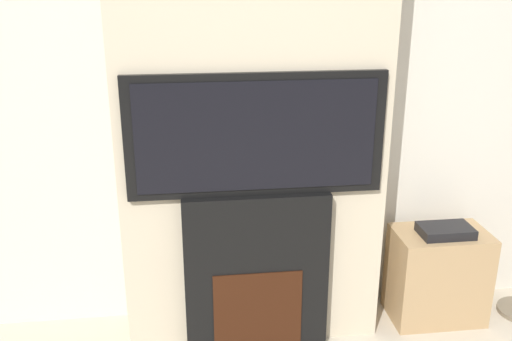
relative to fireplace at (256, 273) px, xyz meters
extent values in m
cube|color=silver|center=(0.00, 0.37, 0.94)|extent=(6.00, 0.06, 2.70)
cube|color=beige|center=(0.00, 0.17, 0.94)|extent=(1.27, 0.34, 2.70)
cube|color=black|center=(0.00, 0.00, 0.00)|extent=(0.70, 0.14, 0.83)
cube|color=#33160A|center=(0.00, -0.07, -0.16)|extent=(0.43, 0.01, 0.40)
cube|color=black|center=(0.00, 0.00, 0.70)|extent=(1.17, 0.06, 0.57)
cube|color=black|center=(0.00, -0.03, 0.70)|extent=(1.08, 0.01, 0.50)
cube|color=tan|center=(1.01, 0.13, -0.16)|extent=(0.49, 0.31, 0.51)
cube|color=black|center=(1.01, 0.10, 0.12)|extent=(0.27, 0.17, 0.05)
camera|label=1|loc=(-0.31, -2.45, 1.40)|focal=40.00mm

